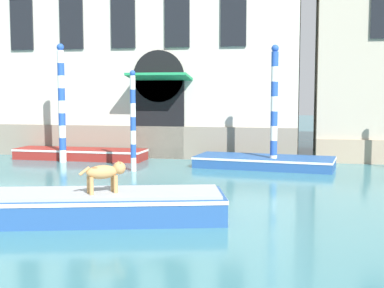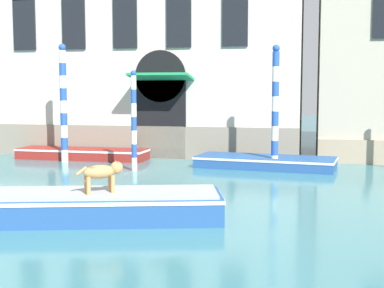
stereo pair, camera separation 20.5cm
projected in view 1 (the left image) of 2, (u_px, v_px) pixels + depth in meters
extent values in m
cube|color=gray|center=(125.00, 142.00, 22.98)|extent=(14.61, 0.16, 1.37)
cube|color=black|center=(159.00, 118.00, 22.56)|extent=(2.18, 0.14, 3.48)
cylinder|color=black|center=(159.00, 76.00, 22.39)|extent=(2.18, 0.14, 2.18)
cube|color=black|center=(22.00, 25.00, 23.43)|extent=(1.04, 0.10, 2.19)
cube|color=black|center=(71.00, 23.00, 22.96)|extent=(1.04, 0.10, 2.19)
cube|color=black|center=(123.00, 22.00, 22.49)|extent=(1.04, 0.10, 2.19)
cube|color=black|center=(177.00, 21.00, 22.02)|extent=(1.04, 0.10, 2.19)
cube|color=black|center=(233.00, 19.00, 21.55)|extent=(1.04, 0.10, 2.19)
cube|color=#1E8C51|center=(159.00, 77.00, 21.73)|extent=(2.52, 1.40, 0.29)
cube|color=black|center=(384.00, 14.00, 20.39)|extent=(0.94, 0.10, 1.85)
cube|color=#234C8C|center=(74.00, 208.00, 11.77)|extent=(6.82, 3.36, 0.59)
cube|color=white|center=(74.00, 197.00, 11.75)|extent=(6.85, 3.40, 0.08)
cube|color=#9EA3A8|center=(74.00, 193.00, 11.74)|extent=(6.59, 3.18, 0.06)
cylinder|color=tan|center=(113.00, 183.00, 11.81)|extent=(0.09, 0.09, 0.38)
cylinder|color=tan|center=(116.00, 184.00, 11.62)|extent=(0.09, 0.09, 0.38)
cylinder|color=tan|center=(89.00, 185.00, 11.58)|extent=(0.09, 0.09, 0.38)
cylinder|color=tan|center=(91.00, 186.00, 11.39)|extent=(0.09, 0.09, 0.38)
ellipsoid|color=tan|center=(102.00, 172.00, 11.57)|extent=(0.74, 0.66, 0.30)
ellipsoid|color=brown|center=(97.00, 169.00, 11.52)|extent=(0.37, 0.35, 0.11)
sphere|color=tan|center=(119.00, 168.00, 11.73)|extent=(0.28, 0.28, 0.28)
cone|color=brown|center=(118.00, 163.00, 11.79)|extent=(0.08, 0.08, 0.11)
cone|color=brown|center=(120.00, 164.00, 11.65)|extent=(0.08, 0.08, 0.11)
cylinder|color=tan|center=(84.00, 171.00, 11.40)|extent=(0.24, 0.20, 0.20)
cube|color=maroon|center=(80.00, 154.00, 22.40)|extent=(5.54, 1.45, 0.45)
cube|color=white|center=(80.00, 150.00, 22.39)|extent=(5.57, 1.48, 0.08)
cube|color=#9EA3A8|center=(80.00, 155.00, 22.41)|extent=(3.05, 1.08, 0.41)
cube|color=#234C8C|center=(264.00, 162.00, 19.96)|extent=(5.28, 2.49, 0.42)
cube|color=white|center=(264.00, 158.00, 19.95)|extent=(5.31, 2.53, 0.08)
cube|color=#9EA3A8|center=(264.00, 163.00, 19.97)|extent=(2.95, 1.75, 0.38)
cylinder|color=white|center=(134.00, 164.00, 19.10)|extent=(0.19, 0.19, 0.49)
cylinder|color=#234CAD|center=(133.00, 151.00, 19.06)|extent=(0.19, 0.19, 0.49)
cylinder|color=white|center=(133.00, 137.00, 19.01)|extent=(0.19, 0.19, 0.49)
cylinder|color=#234CAD|center=(133.00, 124.00, 18.96)|extent=(0.19, 0.19, 0.49)
cylinder|color=white|center=(133.00, 110.00, 18.91)|extent=(0.19, 0.19, 0.49)
cylinder|color=#234CAD|center=(133.00, 96.00, 18.86)|extent=(0.19, 0.19, 0.49)
cylinder|color=white|center=(133.00, 83.00, 18.82)|extent=(0.19, 0.19, 0.49)
sphere|color=#234CAD|center=(133.00, 73.00, 18.78)|extent=(0.20, 0.20, 0.20)
cylinder|color=white|center=(63.00, 156.00, 21.50)|extent=(0.27, 0.27, 0.50)
cylinder|color=#234CAD|center=(63.00, 144.00, 21.45)|extent=(0.27, 0.27, 0.50)
cylinder|color=white|center=(62.00, 132.00, 21.40)|extent=(0.27, 0.27, 0.50)
cylinder|color=#234CAD|center=(62.00, 119.00, 21.35)|extent=(0.27, 0.27, 0.50)
cylinder|color=white|center=(62.00, 107.00, 21.30)|extent=(0.27, 0.27, 0.50)
cylinder|color=#234CAD|center=(61.00, 94.00, 21.25)|extent=(0.27, 0.27, 0.50)
cylinder|color=white|center=(61.00, 82.00, 21.20)|extent=(0.27, 0.27, 0.50)
cylinder|color=#234CAD|center=(61.00, 69.00, 21.15)|extent=(0.27, 0.27, 0.50)
cylinder|color=white|center=(61.00, 57.00, 21.10)|extent=(0.27, 0.27, 0.50)
sphere|color=#234CAD|center=(60.00, 47.00, 21.07)|extent=(0.29, 0.29, 0.29)
cylinder|color=white|center=(273.00, 162.00, 19.46)|extent=(0.25, 0.25, 0.53)
cylinder|color=#234CAD|center=(274.00, 148.00, 19.41)|extent=(0.25, 0.25, 0.53)
cylinder|color=white|center=(274.00, 133.00, 19.35)|extent=(0.25, 0.25, 0.53)
cylinder|color=#234CAD|center=(274.00, 119.00, 19.30)|extent=(0.25, 0.25, 0.53)
cylinder|color=white|center=(274.00, 104.00, 19.25)|extent=(0.25, 0.25, 0.53)
cylinder|color=#234CAD|center=(274.00, 89.00, 19.20)|extent=(0.25, 0.25, 0.53)
cylinder|color=white|center=(275.00, 74.00, 19.14)|extent=(0.25, 0.25, 0.53)
cylinder|color=#234CAD|center=(275.00, 59.00, 19.09)|extent=(0.25, 0.25, 0.53)
sphere|color=#234CAD|center=(275.00, 48.00, 19.05)|extent=(0.26, 0.26, 0.26)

